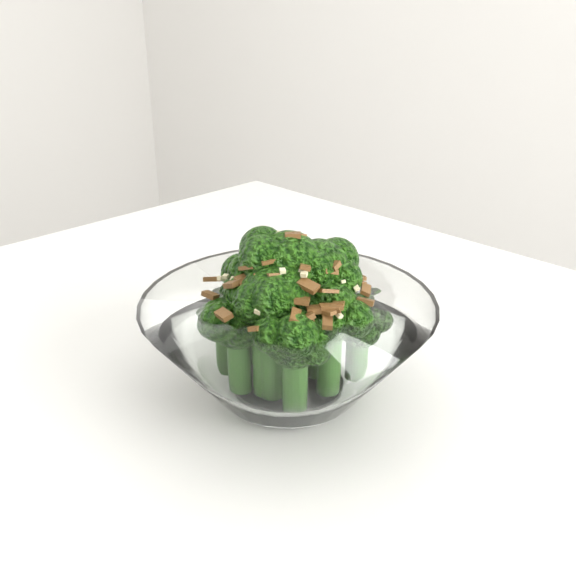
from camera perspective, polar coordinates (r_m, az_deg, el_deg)
The scene contains 2 objects.
table at distance 0.55m, azimuth 9.51°, elevation -18.08°, with size 1.37×1.10×0.75m.
broccoli_dish at distance 0.51m, azimuth -0.05°, elevation -4.11°, with size 0.23×0.23×0.14m.
Camera 1 is at (0.06, -0.36, 1.05)m, focal length 40.00 mm.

